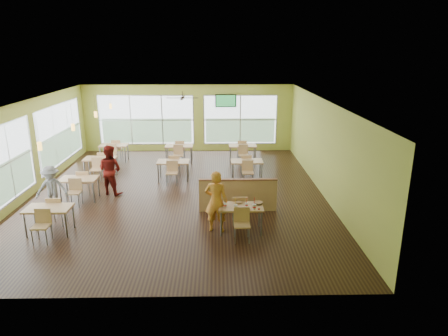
{
  "coord_description": "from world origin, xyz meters",
  "views": [
    {
      "loc": [
        1.35,
        -13.05,
        4.9
      ],
      "look_at": [
        1.58,
        -0.98,
        1.22
      ],
      "focal_mm": 32.0,
      "sensor_mm": 36.0,
      "label": 1
    }
  ],
  "objects": [
    {
      "name": "pendant_lights",
      "position": [
        -3.2,
        0.68,
        2.45
      ],
      "size": [
        0.11,
        7.31,
        0.86
      ],
      "color": "#2D2119",
      "rests_on": "ceiling"
    },
    {
      "name": "window_bays",
      "position": [
        -2.65,
        3.08,
        1.48
      ],
      "size": [
        9.24,
        10.24,
        2.38
      ],
      "color": "white",
      "rests_on": "room"
    },
    {
      "name": "cup_yellow",
      "position": [
        1.84,
        -3.25,
        0.83
      ],
      "size": [
        0.11,
        0.11,
        0.38
      ],
      "color": "white",
      "rests_on": "main_table"
    },
    {
      "name": "ketchup_cup",
      "position": [
        2.47,
        -3.24,
        0.76
      ],
      "size": [
        0.06,
        0.06,
        0.03
      ],
      "primitive_type": "cylinder",
      "color": "#AB1E07",
      "rests_on": "main_table"
    },
    {
      "name": "cup_red_near",
      "position": [
        2.15,
        -3.07,
        0.81
      ],
      "size": [
        0.08,
        0.08,
        0.31
      ],
      "color": "white",
      "rests_on": "main_table"
    },
    {
      "name": "ceiling_fan",
      "position": [
        -0.0,
        3.0,
        2.95
      ],
      "size": [
        1.25,
        1.25,
        0.29
      ],
      "color": "#2D2119",
      "rests_on": "ceiling"
    },
    {
      "name": "tv_backwall",
      "position": [
        1.8,
        5.9,
        2.45
      ],
      "size": [
        1.0,
        0.07,
        0.6
      ],
      "color": "black",
      "rests_on": "wall_back"
    },
    {
      "name": "cup_red_far",
      "position": [
        2.34,
        -3.24,
        0.83
      ],
      "size": [
        0.11,
        0.11,
        0.38
      ],
      "color": "white",
      "rests_on": "main_table"
    },
    {
      "name": "room",
      "position": [
        0.0,
        0.0,
        1.6
      ],
      "size": [
        12.0,
        12.04,
        3.2
      ],
      "color": "black",
      "rests_on": "ground"
    },
    {
      "name": "wrapper_left",
      "position": [
        1.46,
        -3.3,
        0.77
      ],
      "size": [
        0.14,
        0.13,
        0.03
      ],
      "primitive_type": "ellipsoid",
      "rotation": [
        0.0,
        0.0,
        0.02
      ],
      "color": "#A3754F",
      "rests_on": "main_table"
    },
    {
      "name": "man_plaid",
      "position": [
        1.33,
        -2.95,
        0.87
      ],
      "size": [
        0.7,
        0.53,
        1.73
      ],
      "primitive_type": "imported",
      "rotation": [
        0.0,
        0.0,
        2.95
      ],
      "color": "#D16117",
      "rests_on": "floor"
    },
    {
      "name": "food_basket",
      "position": [
        2.49,
        -2.87,
        0.78
      ],
      "size": [
        0.25,
        0.25,
        0.06
      ],
      "color": "black",
      "rests_on": "main_table"
    },
    {
      "name": "wrapper_right",
      "position": [
        2.17,
        -3.3,
        0.77
      ],
      "size": [
        0.17,
        0.16,
        0.03
      ],
      "primitive_type": "ellipsoid",
      "rotation": [
        0.0,
        0.0,
        -0.26
      ],
      "color": "#A3754F",
      "rests_on": "main_table"
    },
    {
      "name": "cup_blue",
      "position": [
        1.57,
        -3.09,
        0.81
      ],
      "size": [
        0.09,
        0.09,
        0.32
      ],
      "color": "white",
      "rests_on": "main_table"
    },
    {
      "name": "patron_grey",
      "position": [
        -3.71,
        -1.47,
        0.73
      ],
      "size": [
        1.03,
        0.71,
        1.46
      ],
      "primitive_type": "imported",
      "rotation": [
        0.0,
        0.0,
        0.19
      ],
      "color": "slate",
      "rests_on": "floor"
    },
    {
      "name": "wrapper_mid",
      "position": [
        1.95,
        -2.79,
        0.78
      ],
      "size": [
        0.26,
        0.24,
        0.05
      ],
      "primitive_type": "ellipsoid",
      "rotation": [
        0.0,
        0.0,
        -0.28
      ],
      "color": "#A3754F",
      "rests_on": "main_table"
    },
    {
      "name": "half_wall_divider",
      "position": [
        2.0,
        -1.55,
        0.52
      ],
      "size": [
        2.4,
        0.14,
        1.04
      ],
      "color": "#DEAB77",
      "rests_on": "floor"
    },
    {
      "name": "dining_tables",
      "position": [
        -1.05,
        1.71,
        0.63
      ],
      "size": [
        6.92,
        8.72,
        0.87
      ],
      "color": "#DEAB77",
      "rests_on": "floor"
    },
    {
      "name": "main_table",
      "position": [
        2.0,
        -3.0,
        0.63
      ],
      "size": [
        1.22,
        1.52,
        0.87
      ],
      "color": "#DEAB77",
      "rests_on": "floor"
    },
    {
      "name": "patron_maroon",
      "position": [
        -2.3,
        0.05,
        0.86
      ],
      "size": [
        1.03,
        0.93,
        1.73
      ],
      "primitive_type": "imported",
      "rotation": [
        0.0,
        0.0,
        2.74
      ],
      "color": "#5B100C",
      "rests_on": "floor"
    }
  ]
}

